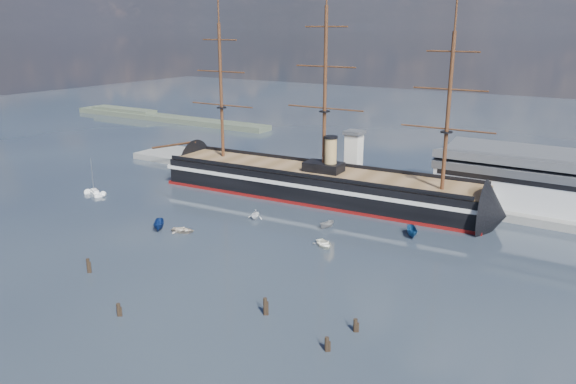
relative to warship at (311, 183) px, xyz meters
The scene contains 18 objects.
ground 20.65m from the warship, 80.90° to the right, with size 600.00×600.00×0.00m, color #1F2835.
quay 21.13m from the warship, 50.47° to the left, with size 180.00×18.00×2.00m, color slate.
warehouse 64.51m from the warship, 18.10° to the left, with size 63.00×21.00×11.60m.
quay_tower 15.50m from the warship, 64.49° to the left, with size 5.00×5.00×15.00m.
shoreline 155.35m from the warship, 151.13° to the left, with size 120.00×10.00×4.00m.
warship is the anchor object (origin of this frame).
sailboat 59.96m from the warship, 149.82° to the right, with size 6.66×4.42×10.34m.
motorboat_a 44.29m from the warship, 112.03° to the right, with size 6.65×2.44×2.66m, color navy.
motorboat_b 40.89m from the warship, 105.21° to the right, with size 3.35×1.34×1.57m, color beige.
motorboat_c 25.16m from the warship, 51.37° to the right, with size 5.01×1.84×2.00m, color gray.
motorboat_d 23.27m from the warship, 95.95° to the right, with size 6.68×2.90×2.45m, color white.
motorboat_e 36.22m from the warship, 55.43° to the right, with size 3.43×1.37×1.60m, color white.
motorboat_f 37.05m from the warship, 22.44° to the right, with size 6.60×2.42×2.64m, color navy.
piling_near_left 66.06m from the warship, 99.48° to the right, with size 0.64×0.64×3.54m, color black.
piling_near_mid 73.84m from the warship, 84.64° to the right, with size 0.64×0.64×2.87m, color black.
piling_near_right 66.19m from the warship, 66.30° to the right, with size 0.64×0.64×3.67m, color black.
piling_far_right 70.77m from the warship, 54.40° to the right, with size 0.64×0.64×2.82m, color black.
piling_extra 75.99m from the warship, 58.18° to the right, with size 0.64×0.64×2.88m, color black.
Camera 1 is at (70.03, -67.19, 44.60)m, focal length 35.00 mm.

